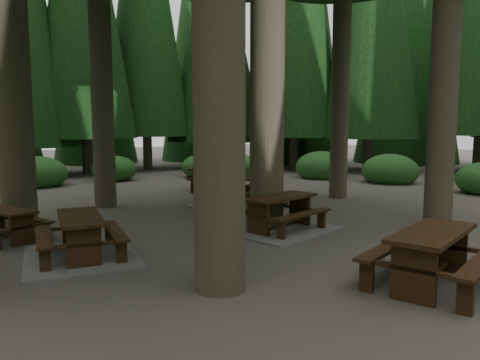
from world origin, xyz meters
TOP-DOWN VIEW (x-y plane):
  - ground at (0.00, 0.00)m, footprint 80.00×80.00m
  - picnic_table_a at (0.52, -0.63)m, footprint 2.72×2.38m
  - picnic_table_b at (-4.73, 2.19)m, footprint 1.65×1.86m
  - picnic_table_c at (1.72, 2.52)m, footprint 2.68×2.24m
  - picnic_table_d at (3.13, 5.95)m, footprint 2.50×2.45m
  - picnic_table_e at (-0.19, -4.84)m, footprint 2.36×2.07m
  - picnic_table_f at (-3.92, -0.11)m, footprint 2.46×2.76m
  - shrub_ring at (0.70, 0.75)m, footprint 23.86×24.64m

SIDE VIEW (x-z plane):
  - ground at x=0.00m, z-range 0.00..0.00m
  - picnic_table_f at x=-3.92m, z-range -0.13..0.68m
  - picnic_table_a at x=0.52m, z-range -0.13..0.70m
  - picnic_table_c at x=1.72m, z-range -0.13..0.76m
  - shrub_ring at x=0.70m, z-range -0.35..1.15m
  - picnic_table_b at x=-4.73m, z-range 0.11..0.79m
  - picnic_table_d at x=3.13m, z-range 0.14..0.98m
  - picnic_table_e at x=-0.19m, z-range 0.14..1.02m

